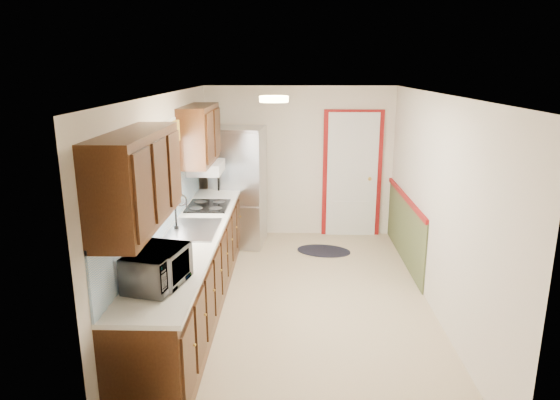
{
  "coord_description": "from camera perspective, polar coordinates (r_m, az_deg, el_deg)",
  "views": [
    {
      "loc": [
        -0.1,
        -5.4,
        2.68
      ],
      "look_at": [
        -0.25,
        0.32,
        1.15
      ],
      "focal_mm": 32.0,
      "sensor_mm": 36.0,
      "label": 1
    }
  ],
  "objects": [
    {
      "name": "microwave",
      "position": [
        4.2,
        -13.88,
        -7.15
      ],
      "size": [
        0.42,
        0.61,
        0.38
      ],
      "primitive_type": "imported",
      "rotation": [
        0.0,
        0.0,
        1.35
      ],
      "color": "white",
      "rests_on": "kitchen_run"
    },
    {
      "name": "room_shell",
      "position": [
        5.6,
        2.49,
        -0.37
      ],
      "size": [
        3.2,
        5.2,
        2.52
      ],
      "color": "#C4B08A",
      "rests_on": "ground"
    },
    {
      "name": "cooktop",
      "position": [
        6.48,
        -8.23,
        -0.67
      ],
      "size": [
        0.52,
        0.62,
        0.02
      ],
      "primitive_type": "cube",
      "color": "black",
      "rests_on": "kitchen_run"
    },
    {
      "name": "refrigerator",
      "position": [
        7.65,
        -4.73,
        1.51
      ],
      "size": [
        0.83,
        0.8,
        1.81
      ],
      "rotation": [
        0.0,
        0.0,
        -0.11
      ],
      "color": "#B7B7BC",
      "rests_on": "ground"
    },
    {
      "name": "rug",
      "position": [
        7.56,
        5.02,
        -5.8
      ],
      "size": [
        0.9,
        0.68,
        0.01
      ],
      "primitive_type": "ellipsoid",
      "rotation": [
        0.0,
        0.0,
        -0.22
      ],
      "color": "black",
      "rests_on": "ground"
    },
    {
      "name": "ceiling_fixture",
      "position": [
        5.21,
        -0.7,
        11.46
      ],
      "size": [
        0.3,
        0.3,
        0.06
      ],
      "primitive_type": "cylinder",
      "color": "#FFD88C",
      "rests_on": "room_shell"
    },
    {
      "name": "kitchen_run",
      "position": [
        5.55,
        -10.41,
        -4.96
      ],
      "size": [
        0.63,
        4.0,
        2.2
      ],
      "color": "#351B0C",
      "rests_on": "ground"
    },
    {
      "name": "back_wall_trim",
      "position": [
        7.89,
        9.44,
        1.65
      ],
      "size": [
        1.12,
        2.3,
        2.08
      ],
      "color": "maroon",
      "rests_on": "ground"
    }
  ]
}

